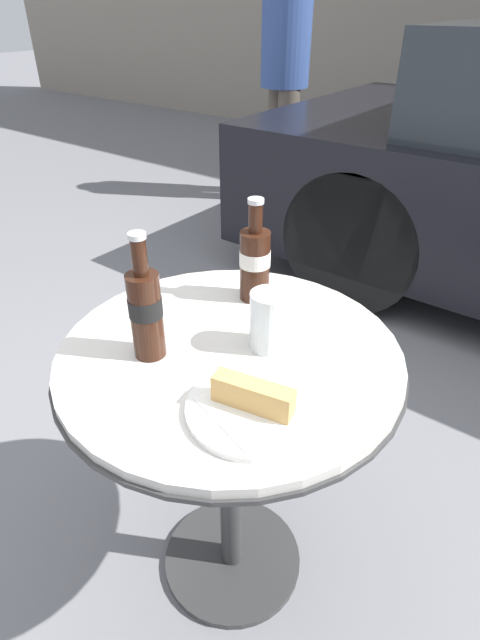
{
  "coord_description": "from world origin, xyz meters",
  "views": [
    {
      "loc": [
        0.5,
        -0.63,
        1.32
      ],
      "look_at": [
        0.0,
        0.03,
        0.78
      ],
      "focal_mm": 28.0,
      "sensor_mm": 36.0,
      "label": 1
    }
  ],
  "objects_px": {
    "cola_bottle_left": "(146,310)",
    "cola_bottle_right": "(255,261)",
    "pedestrian": "(285,65)",
    "bistro_table": "(230,408)",
    "lunch_plate_near": "(254,405)",
    "drinking_glass": "(269,323)"
  },
  "relations": [
    {
      "from": "cola_bottle_left",
      "to": "lunch_plate_near",
      "type": "height_order",
      "value": "cola_bottle_left"
    },
    {
      "from": "cola_bottle_left",
      "to": "pedestrian",
      "type": "distance_m",
      "value": 3.12
    },
    {
      "from": "cola_bottle_left",
      "to": "pedestrian",
      "type": "xyz_separation_m",
      "value": [
        -1.47,
        2.75,
        0.1
      ]
    },
    {
      "from": "lunch_plate_near",
      "to": "drinking_glass",
      "type": "bearing_deg",
      "value": 117.14
    },
    {
      "from": "cola_bottle_left",
      "to": "cola_bottle_right",
      "type": "relative_size",
      "value": 1.07
    },
    {
      "from": "cola_bottle_right",
      "to": "lunch_plate_near",
      "type": "relative_size",
      "value": 1.01
    },
    {
      "from": "bistro_table",
      "to": "cola_bottle_right",
      "type": "bearing_deg",
      "value": 112.3
    },
    {
      "from": "cola_bottle_right",
      "to": "drinking_glass",
      "type": "height_order",
      "value": "cola_bottle_right"
    },
    {
      "from": "bistro_table",
      "to": "pedestrian",
      "type": "bearing_deg",
      "value": 120.91
    },
    {
      "from": "bistro_table",
      "to": "drinking_glass",
      "type": "height_order",
      "value": "drinking_glass"
    },
    {
      "from": "cola_bottle_left",
      "to": "drinking_glass",
      "type": "xyz_separation_m",
      "value": [
        0.17,
        0.16,
        -0.04
      ]
    },
    {
      "from": "cola_bottle_left",
      "to": "pedestrian",
      "type": "bearing_deg",
      "value": 118.11
    },
    {
      "from": "pedestrian",
      "to": "bistro_table",
      "type": "bearing_deg",
      "value": -59.09
    },
    {
      "from": "cola_bottle_left",
      "to": "lunch_plate_near",
      "type": "relative_size",
      "value": 1.08
    },
    {
      "from": "lunch_plate_near",
      "to": "cola_bottle_left",
      "type": "bearing_deg",
      "value": 177.7
    },
    {
      "from": "bistro_table",
      "to": "lunch_plate_near",
      "type": "height_order",
      "value": "lunch_plate_near"
    },
    {
      "from": "drinking_glass",
      "to": "pedestrian",
      "type": "distance_m",
      "value": 3.07
    },
    {
      "from": "cola_bottle_left",
      "to": "lunch_plate_near",
      "type": "xyz_separation_m",
      "value": [
        0.26,
        -0.01,
        -0.09
      ]
    },
    {
      "from": "pedestrian",
      "to": "drinking_glass",
      "type": "bearing_deg",
      "value": -57.66
    },
    {
      "from": "cola_bottle_left",
      "to": "lunch_plate_near",
      "type": "bearing_deg",
      "value": -2.3
    },
    {
      "from": "bistro_table",
      "to": "lunch_plate_near",
      "type": "distance_m",
      "value": 0.25
    },
    {
      "from": "cola_bottle_right",
      "to": "pedestrian",
      "type": "relative_size",
      "value": 0.14
    }
  ]
}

